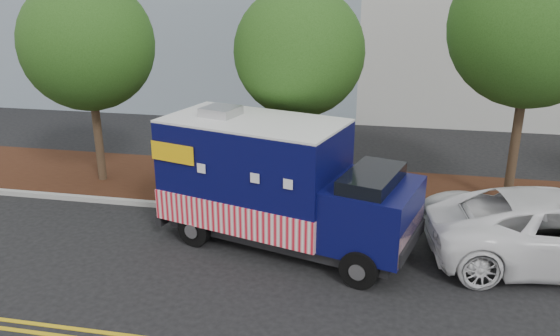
# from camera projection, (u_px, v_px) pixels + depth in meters

# --- Properties ---
(ground) EXTENTS (120.00, 120.00, 0.00)m
(ground) POSITION_uv_depth(u_px,v_px,m) (249.00, 237.00, 14.13)
(ground) COLOR black
(ground) RESTS_ON ground
(curb) EXTENTS (120.00, 0.18, 0.15)m
(curb) POSITION_uv_depth(u_px,v_px,m) (261.00, 213.00, 15.41)
(curb) COLOR #9E9E99
(curb) RESTS_ON ground
(mulch_strip) EXTENTS (120.00, 4.00, 0.15)m
(mulch_strip) POSITION_uv_depth(u_px,v_px,m) (276.00, 186.00, 17.35)
(mulch_strip) COLOR black
(mulch_strip) RESTS_ON ground
(tree_a) EXTENTS (4.00, 4.00, 6.46)m
(tree_a) POSITION_uv_depth(u_px,v_px,m) (88.00, 45.00, 16.36)
(tree_a) COLOR #38281C
(tree_a) RESTS_ON ground
(tree_b) EXTENTS (3.66, 3.66, 6.23)m
(tree_b) POSITION_uv_depth(u_px,v_px,m) (299.00, 52.00, 15.20)
(tree_b) COLOR #38281C
(tree_b) RESTS_ON ground
(tree_c) EXTENTS (4.35, 4.35, 7.35)m
(tree_c) POSITION_uv_depth(u_px,v_px,m) (532.00, 26.00, 14.26)
(tree_c) COLOR #38281C
(tree_c) RESTS_ON ground
(sign_post) EXTENTS (0.06, 0.06, 2.40)m
(sign_post) POSITION_uv_depth(u_px,v_px,m) (221.00, 165.00, 15.86)
(sign_post) COLOR #473828
(sign_post) RESTS_ON ground
(food_truck) EXTENTS (6.72, 3.96, 3.35)m
(food_truck) POSITION_uv_depth(u_px,v_px,m) (274.00, 186.00, 13.39)
(food_truck) COLOR black
(food_truck) RESTS_ON ground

